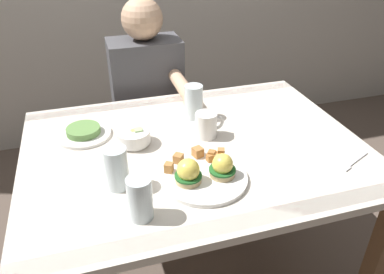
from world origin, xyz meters
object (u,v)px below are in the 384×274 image
Objects in this scene: water_glass_extra at (117,171)px; coffee_mug at (207,124)px; eggs_benedict_plate at (204,173)px; water_glass_near at (194,104)px; side_plate at (84,133)px; dining_table at (195,170)px; water_glass_far at (140,201)px; fruit_bowl at (134,137)px; diner_person at (149,101)px; fork at (353,162)px.

coffee_mug is at bearing 30.33° from water_glass_extra.
eggs_benedict_plate is 0.42m from water_glass_near.
water_glass_extra reaches higher than coffee_mug.
side_plate is at bearing 132.26° from eggs_benedict_plate.
water_glass_extra is (-0.26, 0.04, 0.03)m from eggs_benedict_plate.
water_glass_near is at bearing 74.73° from dining_table.
water_glass_far reaches higher than dining_table.
dining_table is 6.00× the size of side_plate.
fruit_bowl is at bearing 123.27° from eggs_benedict_plate.
dining_table is 8.66× the size of water_glass_near.
coffee_mug is 0.10× the size of diner_person.
diner_person reaches higher than coffee_mug.
water_glass_far is 0.93m from diner_person.
water_glass_extra is 0.12× the size of diner_person.
water_glass_far reaches higher than eggs_benedict_plate.
dining_table is at bearing 80.94° from eggs_benedict_plate.
fruit_bowl is (-0.21, 0.07, 0.14)m from dining_table.
dining_table is 9.37× the size of water_glass_far.
water_glass_far is at bearing -153.55° from eggs_benedict_plate.
water_glass_extra is at bearing -133.98° from water_glass_near.
fruit_bowl is 0.24m from water_glass_extra.
water_glass_near is 0.69× the size of side_plate.
water_glass_extra is 0.80m from diner_person.
water_glass_near is at bearing 77.66° from eggs_benedict_plate.
water_glass_near is at bearing 27.23° from fruit_bowl.
diner_person reaches higher than side_plate.
fork is 0.74× the size of side_plate.
diner_person is (-0.11, 0.55, -0.14)m from coffee_mug.
water_glass_near is (0.06, 0.21, 0.17)m from dining_table.
water_glass_far reaches higher than coffee_mug.
water_glass_near reaches higher than side_plate.
eggs_benedict_plate is 1.35× the size of side_plate.
water_glass_far is (-0.31, -0.36, 0.00)m from coffee_mug.
water_glass_far is at bearing -130.86° from coffee_mug.
coffee_mug is 0.87× the size of water_glass_far.
eggs_benedict_plate is at bearing -99.06° from dining_table.
fruit_bowl is 0.88× the size of water_glass_extra.
coffee_mug is 0.46m from side_plate.
coffee_mug is at bearing -88.97° from water_glass_near.
coffee_mug is 0.56× the size of side_plate.
water_glass_near is (-0.00, 0.16, 0.01)m from coffee_mug.
water_glass_far is 0.94× the size of water_glass_extra.
water_glass_near is (0.09, 0.40, 0.03)m from eggs_benedict_plate.
water_glass_extra is at bearing 172.53° from fork.
side_plate reaches higher than dining_table.
fork is at bearing -7.47° from water_glass_extra.
fruit_bowl is 0.38m from water_glass_far.
water_glass_extra is (-0.29, -0.15, 0.16)m from dining_table.
fork is 1.09× the size of water_glass_extra.
coffee_mug is (0.27, -0.02, 0.02)m from fruit_bowl.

